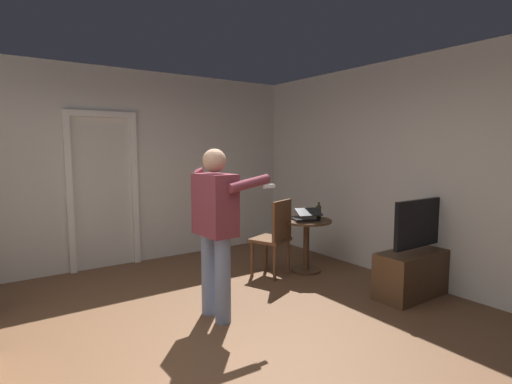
{
  "coord_description": "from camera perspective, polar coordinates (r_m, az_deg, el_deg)",
  "views": [
    {
      "loc": [
        -1.27,
        -2.67,
        1.64
      ],
      "look_at": [
        0.95,
        0.52,
        1.2
      ],
      "focal_mm": 27.61,
      "sensor_mm": 36.0,
      "label": 1
    }
  ],
  "objects": [
    {
      "name": "laptop",
      "position": [
        5.18,
        7.29,
        -3.55
      ],
      "size": [
        0.41,
        0.41,
        0.17
      ],
      "color": "black",
      "rests_on": "side_table"
    },
    {
      "name": "side_table",
      "position": [
        5.29,
        7.31,
        -6.41
      ],
      "size": [
        0.66,
        0.66,
        0.7
      ],
      "color": "#4C331E",
      "rests_on": "ground_plane"
    },
    {
      "name": "tv_flatscreen",
      "position": [
        4.85,
        22.42,
        -9.97
      ],
      "size": [
        1.1,
        0.4,
        1.08
      ],
      "color": "#4C331E",
      "rests_on": "ground_plane"
    },
    {
      "name": "wooden_chair",
      "position": [
        5.04,
        2.82,
        -6.18
      ],
      "size": [
        0.55,
        0.55,
        0.99
      ],
      "color": "brown",
      "rests_on": "ground_plane"
    },
    {
      "name": "ground_plane",
      "position": [
        3.38,
        -8.88,
        -22.69
      ],
      "size": [
        6.55,
        6.55,
        0.0
      ],
      "primitive_type": "plane",
      "color": "brown"
    },
    {
      "name": "wall_right",
      "position": [
        5.08,
        23.34,
        2.74
      ],
      "size": [
        0.12,
        6.01,
        2.73
      ],
      "primitive_type": "cube",
      "color": "beige",
      "rests_on": "ground_plane"
    },
    {
      "name": "doorway_frame",
      "position": [
        5.71,
        -21.3,
        1.74
      ],
      "size": [
        0.93,
        0.08,
        2.13
      ],
      "color": "white",
      "rests_on": "ground_plane"
    },
    {
      "name": "person_blue_shirt",
      "position": [
        3.76,
        -5.83,
        -4.26
      ],
      "size": [
        0.64,
        0.6,
        1.64
      ],
      "color": "slate",
      "rests_on": "ground_plane"
    },
    {
      "name": "wall_back",
      "position": [
        5.76,
        -22.09,
        3.17
      ],
      "size": [
        6.19,
        0.12,
        2.73
      ],
      "primitive_type": "cube",
      "color": "beige",
      "rests_on": "ground_plane"
    },
    {
      "name": "bottle_on_table",
      "position": [
        5.26,
        9.07,
        -2.9
      ],
      "size": [
        0.06,
        0.06,
        0.23
      ],
      "color": "#29301A",
      "rests_on": "side_table"
    }
  ]
}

